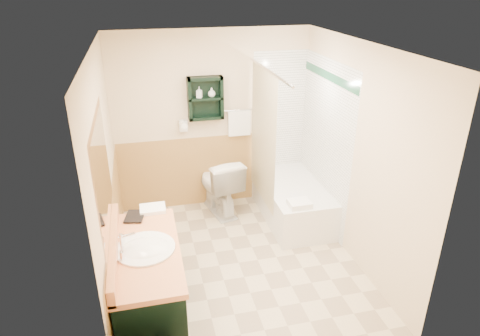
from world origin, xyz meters
The scene contains 25 objects.
floor centered at (0.00, 0.00, 0.00)m, with size 3.00×3.00×0.00m, color beige.
back_wall centered at (0.00, 1.52, 1.20)m, with size 2.60×0.04×2.40m, color #FFF2C7.
left_wall centered at (-1.32, 0.00, 1.20)m, with size 0.04×3.00×2.40m, color #FFF2C7.
right_wall centered at (1.32, 0.00, 1.20)m, with size 0.04×3.00×2.40m, color #FFF2C7.
ceiling centered at (0.00, 0.00, 2.42)m, with size 2.60×3.00×0.04m, color white.
wainscot_left centered at (-1.29, 0.00, 0.50)m, with size 2.98×2.98×1.00m, color tan, non-canonical shape.
wainscot_back centered at (0.00, 1.49, 0.50)m, with size 2.58×2.58×1.00m, color tan, non-canonical shape.
mirror_frame centered at (-1.27, -0.55, 1.50)m, with size 1.30×1.30×1.00m, color brown, non-canonical shape.
mirror_glass centered at (-1.27, -0.55, 1.50)m, with size 1.20×1.20×0.90m, color white, non-canonical shape.
tile_right centered at (1.28, 0.75, 1.05)m, with size 1.50×1.50×2.10m, color white, non-canonical shape.
tile_back centered at (1.03, 1.48, 1.05)m, with size 0.95×0.95×2.10m, color white, non-canonical shape.
tile_accent centered at (1.27, 0.75, 1.90)m, with size 1.50×1.50×0.10m, color #154C31, non-canonical shape.
wall_shelf centered at (-0.10, 1.41, 1.55)m, with size 0.45×0.15×0.55m, color black.
hair_dryer centered at (-0.40, 1.43, 1.20)m, with size 0.10×0.24×0.18m, color white, non-canonical shape.
towel_bar centered at (0.35, 1.45, 1.35)m, with size 0.40×0.06×0.40m, color white, non-canonical shape.
curtain_rod centered at (0.53, 0.75, 2.00)m, with size 0.03×0.03×1.60m, color silver.
shower_curtain centered at (0.53, 0.92, 1.15)m, with size 1.05×1.05×1.70m, color beige, non-canonical shape.
vanity centered at (-0.99, -0.70, 0.42)m, with size 0.59×1.31×0.83m, color black.
bathtub centered at (0.93, 0.86, 0.25)m, with size 0.74×1.50×0.49m, color white.
toilet centered at (0.01, 1.20, 0.40)m, with size 0.45×0.81×0.80m, color white.
counter_towel centered at (-0.89, -0.05, 0.85)m, with size 0.25×0.20×0.04m, color white.
vanity_book centered at (-1.16, -0.13, 0.95)m, with size 0.18×0.02×0.24m, color black.
tub_towel centered at (0.80, 0.25, 0.53)m, with size 0.26×0.21×0.07m, color white.
soap_bottle_a centered at (-0.18, 1.40, 1.60)m, with size 0.06×0.14×0.06m, color white.
soap_bottle_b centered at (-0.02, 1.40, 1.61)m, with size 0.09×0.12×0.09m, color white.
Camera 1 is at (-0.91, -3.87, 2.99)m, focal length 32.00 mm.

